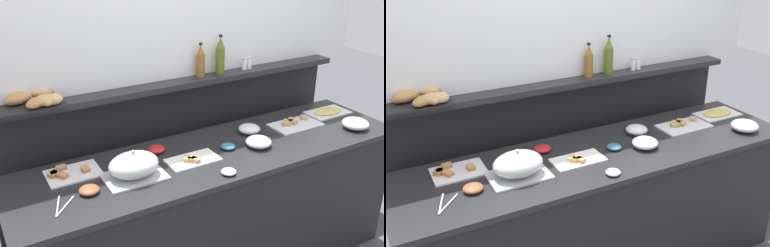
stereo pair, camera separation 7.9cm
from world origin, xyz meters
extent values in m
plane|color=#4C4C51|center=(0.00, 0.60, 0.00)|extent=(12.00, 12.00, 0.00)
cube|color=black|center=(0.00, 0.00, 0.45)|extent=(2.55, 0.66, 0.90)
cube|color=#232326|center=(0.00, 0.00, 0.92)|extent=(2.59, 0.70, 0.03)
cube|color=black|center=(0.00, 0.53, 0.62)|extent=(2.59, 0.08, 1.24)
cube|color=#232326|center=(0.00, 0.48, 1.26)|extent=(2.59, 0.22, 0.04)
cube|color=silver|center=(0.70, 0.07, 0.94)|extent=(0.37, 0.21, 0.01)
cube|color=tan|center=(0.82, 0.11, 0.95)|extent=(0.06, 0.07, 0.01)
cube|color=#66994C|center=(0.82, 0.11, 0.96)|extent=(0.06, 0.07, 0.01)
cube|color=tan|center=(0.82, 0.11, 0.96)|extent=(0.06, 0.07, 0.01)
cube|color=tan|center=(0.70, 0.12, 0.95)|extent=(0.07, 0.06, 0.01)
cube|color=#66994C|center=(0.70, 0.12, 0.96)|extent=(0.07, 0.06, 0.01)
cube|color=tan|center=(0.70, 0.12, 0.96)|extent=(0.07, 0.06, 0.01)
cube|color=tan|center=(0.69, 0.08, 0.95)|extent=(0.06, 0.07, 0.01)
cube|color=#66994C|center=(0.69, 0.08, 0.96)|extent=(0.06, 0.07, 0.01)
cube|color=tan|center=(0.69, 0.08, 0.96)|extent=(0.06, 0.07, 0.01)
cube|color=tan|center=(0.63, 0.08, 0.95)|extent=(0.07, 0.06, 0.01)
cube|color=#66994C|center=(0.63, 0.08, 0.96)|extent=(0.07, 0.06, 0.01)
cube|color=tan|center=(0.63, 0.08, 0.96)|extent=(0.07, 0.06, 0.01)
cube|color=tan|center=(0.66, 0.11, 0.95)|extent=(0.07, 0.07, 0.01)
cube|color=#66994C|center=(0.66, 0.11, 0.96)|extent=(0.07, 0.07, 0.01)
cube|color=tan|center=(0.66, 0.11, 0.96)|extent=(0.07, 0.07, 0.01)
cube|color=white|center=(-0.20, -0.03, 0.94)|extent=(0.32, 0.17, 0.01)
cube|color=tan|center=(-0.20, -0.07, 0.95)|extent=(0.06, 0.07, 0.01)
cube|color=#D1664C|center=(-0.20, -0.07, 0.96)|extent=(0.06, 0.07, 0.01)
cube|color=tan|center=(-0.20, -0.07, 0.96)|extent=(0.06, 0.07, 0.01)
cube|color=tan|center=(-0.24, -0.03, 0.95)|extent=(0.06, 0.07, 0.01)
cube|color=#D1664C|center=(-0.24, -0.03, 0.96)|extent=(0.06, 0.07, 0.01)
cube|color=tan|center=(-0.24, -0.03, 0.96)|extent=(0.06, 0.07, 0.01)
cube|color=tan|center=(-0.21, -0.05, 0.95)|extent=(0.06, 0.04, 0.01)
cube|color=#D1664C|center=(-0.21, -0.05, 0.96)|extent=(0.06, 0.04, 0.01)
cube|color=tan|center=(-0.21, -0.05, 0.96)|extent=(0.06, 0.04, 0.01)
cube|color=silver|center=(-0.87, 0.17, 0.94)|extent=(0.30, 0.22, 0.01)
cube|color=#B7844C|center=(-0.97, 0.19, 0.95)|extent=(0.04, 0.06, 0.01)
cube|color=#B24738|center=(-0.97, 0.19, 0.96)|extent=(0.04, 0.06, 0.01)
cube|color=#B7844C|center=(-0.97, 0.19, 0.96)|extent=(0.04, 0.06, 0.01)
cube|color=#B7844C|center=(-0.97, 0.18, 0.95)|extent=(0.07, 0.07, 0.01)
cube|color=#B24738|center=(-0.97, 0.18, 0.96)|extent=(0.07, 0.07, 0.01)
cube|color=#B7844C|center=(-0.97, 0.18, 0.96)|extent=(0.07, 0.07, 0.01)
cube|color=#B7844C|center=(-0.80, 0.15, 0.95)|extent=(0.04, 0.06, 0.01)
cube|color=#B24738|center=(-0.80, 0.15, 0.96)|extent=(0.04, 0.06, 0.01)
cube|color=#B7844C|center=(-0.80, 0.15, 0.96)|extent=(0.04, 0.06, 0.01)
cube|color=#B7844C|center=(-0.92, 0.23, 0.95)|extent=(0.06, 0.04, 0.01)
cube|color=#B24738|center=(-0.92, 0.23, 0.96)|extent=(0.06, 0.04, 0.01)
cube|color=#B7844C|center=(-0.92, 0.23, 0.96)|extent=(0.06, 0.04, 0.01)
cube|color=#B7844C|center=(-0.93, 0.14, 0.95)|extent=(0.06, 0.07, 0.01)
cube|color=#B24738|center=(-0.93, 0.14, 0.96)|extent=(0.06, 0.07, 0.01)
cube|color=#B7844C|center=(-0.93, 0.14, 0.96)|extent=(0.06, 0.07, 0.01)
cube|color=white|center=(1.07, 0.13, 0.94)|extent=(0.33, 0.19, 0.01)
ellipsoid|color=#E5C666|center=(1.07, 0.13, 0.95)|extent=(0.25, 0.13, 0.01)
cube|color=#B7BABF|center=(-0.58, -0.04, 0.94)|extent=(0.34, 0.24, 0.01)
ellipsoid|color=silver|center=(-0.58, -0.04, 1.01)|extent=(0.28, 0.23, 0.14)
sphere|color=#B7BABF|center=(-0.58, -0.04, 1.09)|extent=(0.02, 0.02, 0.02)
ellipsoid|color=silver|center=(0.26, -0.07, 0.97)|extent=(0.17, 0.17, 0.07)
ellipsoid|color=#BF4C3F|center=(0.26, -0.07, 0.95)|extent=(0.13, 0.13, 0.04)
ellipsoid|color=silver|center=(0.34, 0.13, 0.96)|extent=(0.15, 0.15, 0.06)
ellipsoid|color=#F28C4C|center=(0.34, 0.13, 0.95)|extent=(0.12, 0.12, 0.04)
ellipsoid|color=silver|center=(1.03, -0.18, 0.97)|extent=(0.18, 0.18, 0.07)
ellipsoid|color=white|center=(1.03, -0.18, 0.96)|extent=(0.14, 0.14, 0.04)
ellipsoid|color=red|center=(-0.34, 0.18, 0.95)|extent=(0.11, 0.11, 0.04)
ellipsoid|color=teal|center=(0.08, 0.00, 0.95)|extent=(0.09, 0.09, 0.03)
ellipsoid|color=brown|center=(-0.85, -0.07, 0.95)|extent=(0.11, 0.11, 0.04)
ellipsoid|color=silver|center=(-0.10, -0.27, 0.95)|extent=(0.09, 0.09, 0.03)
cylinder|color=#B7BABF|center=(-1.03, -0.12, 0.94)|extent=(0.07, 0.17, 0.01)
cylinder|color=#B7BABF|center=(-0.99, -0.14, 0.94)|extent=(0.13, 0.14, 0.01)
sphere|color=#B7BABF|center=(-1.05, -0.20, 0.94)|extent=(0.01, 0.01, 0.01)
cylinder|color=#56661E|center=(0.30, 0.46, 1.37)|extent=(0.06, 0.06, 0.19)
cone|color=#56661E|center=(0.30, 0.46, 1.50)|extent=(0.05, 0.05, 0.07)
cylinder|color=black|center=(0.30, 0.46, 1.54)|extent=(0.03, 0.03, 0.02)
cylinder|color=#8E5B23|center=(0.15, 0.46, 1.35)|extent=(0.06, 0.06, 0.16)
cone|color=#8E5B23|center=(0.15, 0.46, 1.46)|extent=(0.05, 0.05, 0.06)
cylinder|color=black|center=(0.15, 0.46, 1.50)|extent=(0.02, 0.02, 0.02)
cylinder|color=white|center=(0.51, 0.45, 1.31)|extent=(0.03, 0.03, 0.08)
cylinder|color=#B7BABF|center=(0.51, 0.45, 1.36)|extent=(0.03, 0.03, 0.01)
cylinder|color=white|center=(0.56, 0.45, 1.31)|extent=(0.03, 0.03, 0.08)
cylinder|color=#B7BABF|center=(0.56, 0.45, 1.36)|extent=(0.03, 0.03, 0.01)
cube|color=black|center=(-1.01, 0.45, 1.28)|extent=(0.40, 0.26, 0.02)
ellipsoid|color=tan|center=(-0.93, 0.38, 1.32)|extent=(0.15, 0.14, 0.06)
ellipsoid|color=tan|center=(-0.93, 0.54, 1.32)|extent=(0.18, 0.15, 0.06)
ellipsoid|color=tan|center=(-1.07, 0.48, 1.32)|extent=(0.16, 0.13, 0.06)
ellipsoid|color=#B7844C|center=(-0.91, 0.53, 1.32)|extent=(0.16, 0.10, 0.06)
ellipsoid|color=#B7844C|center=(-1.05, 0.48, 1.32)|extent=(0.18, 0.15, 0.07)
ellipsoid|color=#AD7A47|center=(-0.97, 0.38, 1.32)|extent=(0.17, 0.16, 0.06)
ellipsoid|color=tan|center=(-0.93, 0.39, 1.32)|extent=(0.10, 0.15, 0.06)
ellipsoid|color=tan|center=(-0.88, 0.38, 1.32)|extent=(0.13, 0.12, 0.06)
camera|label=1|loc=(-1.36, -2.05, 2.18)|focal=41.09mm
camera|label=2|loc=(-1.29, -2.09, 2.18)|focal=41.09mm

